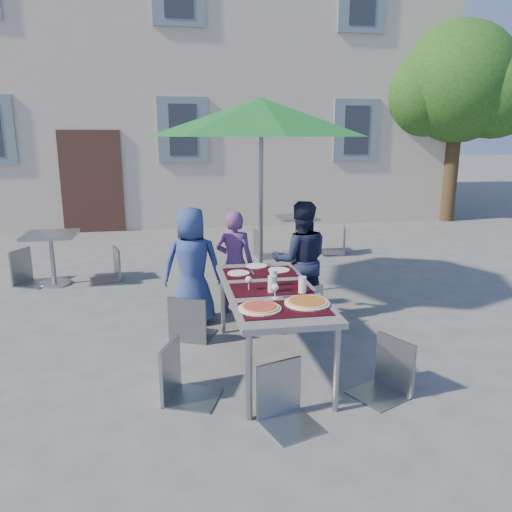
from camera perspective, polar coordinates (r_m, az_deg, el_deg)
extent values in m
plane|color=#4E4E50|center=(4.44, -3.83, -14.61)|extent=(90.00, 90.00, 0.00)
cube|color=#B8A794|center=(15.46, -9.08, 18.74)|extent=(13.00, 8.00, 7.00)
cube|color=#3D251D|center=(11.51, -18.25, 8.04)|extent=(1.30, 0.06, 2.20)
cube|color=slate|center=(11.36, -8.35, 14.07)|extent=(1.10, 0.06, 1.40)
cube|color=#262B33|center=(11.34, -8.35, 14.07)|extent=(0.60, 0.04, 1.10)
cube|color=slate|center=(12.18, 11.40, 13.91)|extent=(1.10, 0.06, 1.40)
cube|color=#262B33|center=(12.16, 11.43, 13.91)|extent=(0.60, 0.04, 1.10)
cylinder|color=#3F2F1B|center=(13.33, 21.39, 9.77)|extent=(0.36, 0.36, 2.80)
sphere|color=#184412|center=(13.37, 22.13, 17.90)|extent=(2.80, 2.80, 2.80)
sphere|color=#184412|center=(13.21, 18.22, 16.96)|extent=(2.00, 2.00, 2.00)
sphere|color=#184412|center=(13.40, 25.63, 16.70)|extent=(2.20, 2.20, 2.20)
sphere|color=#184412|center=(14.04, 21.70, 19.75)|extent=(1.80, 1.80, 1.80)
cube|color=#4B4A4F|center=(4.51, 1.67, -4.08)|extent=(0.80, 1.85, 0.05)
cylinder|color=gray|center=(3.81, -0.79, -13.68)|extent=(0.05, 0.05, 0.70)
cylinder|color=gray|center=(3.97, 9.19, -12.71)|extent=(0.05, 0.05, 0.70)
cylinder|color=gray|center=(5.39, -3.79, -5.29)|extent=(0.05, 0.05, 0.70)
cylinder|color=gray|center=(5.50, 3.28, -4.89)|extent=(0.05, 0.05, 0.70)
cube|color=black|center=(4.00, 3.29, -6.06)|extent=(0.70, 0.42, 0.01)
cube|color=black|center=(4.50, 1.68, -3.74)|extent=(0.70, 0.42, 0.01)
cube|color=black|center=(5.02, 0.40, -1.89)|extent=(0.70, 0.42, 0.01)
cylinder|color=white|center=(3.98, 0.42, -6.01)|extent=(0.35, 0.35, 0.01)
cylinder|color=tan|center=(3.97, 0.42, -5.84)|extent=(0.31, 0.31, 0.01)
cylinder|color=maroon|center=(3.97, 0.43, -5.73)|extent=(0.27, 0.27, 0.01)
cylinder|color=white|center=(4.12, 5.85, -5.36)|extent=(0.37, 0.37, 0.01)
cylinder|color=tan|center=(4.12, 5.86, -5.20)|extent=(0.33, 0.33, 0.01)
cylinder|color=maroon|center=(4.11, 5.86, -5.10)|extent=(0.29, 0.29, 0.01)
cylinder|color=silver|center=(4.39, 1.82, -3.24)|extent=(0.07, 0.07, 0.15)
cylinder|color=silver|center=(4.57, 2.00, -2.55)|extent=(0.07, 0.07, 0.15)
cylinder|color=silver|center=(4.38, 5.33, -3.33)|extent=(0.07, 0.07, 0.15)
cylinder|color=silver|center=(4.46, -0.84, -3.93)|extent=(0.06, 0.06, 0.00)
cylinder|color=silver|center=(4.45, -0.84, -3.47)|extent=(0.01, 0.01, 0.08)
sphere|color=silver|center=(4.43, -0.84, -2.73)|extent=(0.06, 0.06, 0.06)
cylinder|color=silver|center=(4.25, 2.17, -4.84)|extent=(0.06, 0.06, 0.00)
cylinder|color=silver|center=(4.24, 2.18, -4.35)|extent=(0.01, 0.01, 0.08)
sphere|color=silver|center=(4.22, 2.18, -3.58)|extent=(0.06, 0.06, 0.06)
cylinder|color=white|center=(4.98, -2.00, -1.95)|extent=(0.22, 0.22, 0.01)
cube|color=#AEB1B6|center=(5.00, -0.41, -1.89)|extent=(0.02, 0.18, 0.00)
cylinder|color=white|center=(5.09, 2.64, -1.60)|extent=(0.22, 0.22, 0.01)
cube|color=#AEB1B6|center=(5.12, 4.16, -1.55)|extent=(0.02, 0.18, 0.00)
cylinder|color=white|center=(5.24, 0.08, -1.13)|extent=(0.22, 0.22, 0.01)
cube|color=#AEB1B6|center=(5.27, 1.58, -1.08)|extent=(0.02, 0.18, 0.00)
imported|color=navy|center=(5.65, -7.32, -1.12)|extent=(0.67, 0.46, 1.33)
imported|color=#6D3D7D|center=(5.92, -2.49, -0.76)|extent=(0.52, 0.42, 1.25)
imported|color=#191E38|center=(5.76, 5.11, -0.54)|extent=(0.71, 0.46, 1.38)
cube|color=gray|center=(5.31, -7.21, -4.69)|extent=(0.53, 0.53, 0.03)
cube|color=gray|center=(5.06, -8.02, -2.75)|extent=(0.39, 0.18, 0.49)
cylinder|color=gray|center=(5.49, -4.80, -6.48)|extent=(0.02, 0.02, 0.43)
cylinder|color=gray|center=(5.60, -8.25, -6.17)|extent=(0.02, 0.02, 0.43)
cylinder|color=gray|center=(5.18, -5.94, -7.78)|extent=(0.02, 0.02, 0.43)
cylinder|color=gray|center=(5.29, -9.58, -7.42)|extent=(0.02, 0.02, 0.43)
cube|color=gray|center=(5.53, 0.87, -3.17)|extent=(0.58, 0.58, 0.03)
cube|color=gray|center=(5.24, 0.63, -0.98)|extent=(0.45, 0.17, 0.55)
cylinder|color=gray|center=(5.78, 3.05, -5.08)|extent=(0.02, 0.02, 0.49)
cylinder|color=gray|center=(5.82, -0.89, -4.94)|extent=(0.02, 0.02, 0.49)
cylinder|color=gray|center=(5.40, 2.75, -6.44)|extent=(0.02, 0.02, 0.49)
cylinder|color=gray|center=(5.44, -1.46, -6.27)|extent=(0.02, 0.02, 0.49)
cube|color=gray|center=(5.60, 4.69, -3.50)|extent=(0.52, 0.52, 0.03)
cube|color=gray|center=(5.37, 5.87, -1.52)|extent=(0.41, 0.15, 0.50)
cylinder|color=gray|center=(5.91, 5.20, -4.93)|extent=(0.02, 0.02, 0.44)
cylinder|color=gray|center=(5.73, 2.16, -5.48)|extent=(0.02, 0.02, 0.44)
cylinder|color=gray|center=(5.63, 7.18, -5.95)|extent=(0.02, 0.02, 0.44)
cylinder|color=gray|center=(5.44, 4.03, -6.57)|extent=(0.02, 0.02, 0.44)
cube|color=gray|center=(4.08, -7.32, -10.65)|extent=(0.52, 0.52, 0.03)
cube|color=gray|center=(4.05, -10.00, -7.28)|extent=(0.17, 0.38, 0.48)
cylinder|color=gray|center=(3.98, -5.62, -14.77)|extent=(0.02, 0.02, 0.42)
cylinder|color=gray|center=(4.27, -4.24, -12.64)|extent=(0.02, 0.02, 0.42)
cylinder|color=gray|center=(4.09, -10.37, -14.14)|extent=(0.02, 0.02, 0.42)
cylinder|color=gray|center=(4.37, -8.67, -12.13)|extent=(0.02, 0.02, 0.42)
cube|color=gray|center=(4.22, 14.10, -10.26)|extent=(0.52, 0.52, 0.03)
cube|color=gray|center=(4.27, 15.94, -6.73)|extent=(0.19, 0.37, 0.47)
cylinder|color=gray|center=(4.30, 10.70, -12.77)|extent=(0.02, 0.02, 0.41)
cylinder|color=gray|center=(4.10, 14.15, -14.34)|extent=(0.02, 0.02, 0.41)
cylinder|color=gray|center=(4.52, 13.74, -11.53)|extent=(0.02, 0.02, 0.41)
cylinder|color=gray|center=(4.33, 17.14, -12.92)|extent=(0.02, 0.02, 0.41)
cube|color=gray|center=(3.70, 4.15, -13.61)|extent=(0.48, 0.48, 0.03)
cube|color=gray|center=(3.75, 2.71, -9.44)|extent=(0.37, 0.15, 0.45)
cylinder|color=gray|center=(3.61, 3.27, -18.16)|extent=(0.02, 0.02, 0.40)
cylinder|color=gray|center=(3.77, 7.66, -16.78)|extent=(0.02, 0.02, 0.40)
cylinder|color=gray|center=(3.85, 0.62, -15.94)|extent=(0.02, 0.02, 0.40)
cylinder|color=gray|center=(4.00, 4.83, -14.78)|extent=(0.02, 0.02, 0.40)
cylinder|color=#AEB1B6|center=(6.67, 0.55, -4.22)|extent=(0.50, 0.50, 0.10)
cylinder|color=gray|center=(6.41, 0.58, 5.45)|extent=(0.06, 0.06, 2.36)
cone|color=#176826|center=(6.34, 0.60, 15.61)|extent=(2.79, 2.79, 0.46)
cylinder|color=#AEB1B6|center=(7.77, -21.99, -2.87)|extent=(0.44, 0.44, 0.04)
cylinder|color=gray|center=(7.68, -22.21, -0.52)|extent=(0.06, 0.06, 0.70)
cube|color=gray|center=(7.61, -22.46, 2.25)|extent=(0.70, 0.70, 0.04)
cube|color=gray|center=(7.77, -24.25, 0.26)|extent=(0.57, 0.57, 0.03)
cube|color=gray|center=(7.85, -25.60, 2.15)|extent=(0.20, 0.40, 0.51)
cylinder|color=gray|center=(7.57, -23.83, -1.85)|extent=(0.02, 0.02, 0.45)
cylinder|color=gray|center=(7.85, -22.21, -1.17)|extent=(0.02, 0.02, 0.45)
cylinder|color=gray|center=(7.80, -25.96, -1.64)|extent=(0.02, 0.02, 0.45)
cylinder|color=gray|center=(8.07, -24.31, -0.99)|extent=(0.02, 0.02, 0.45)
cube|color=gray|center=(7.63, -17.08, 0.41)|extent=(0.49, 0.49, 0.03)
cube|color=gray|center=(7.62, -15.80, 2.29)|extent=(0.14, 0.39, 0.47)
cylinder|color=gray|center=(7.82, -18.41, -1.02)|extent=(0.02, 0.02, 0.42)
cylinder|color=gray|center=(7.50, -18.02, -1.62)|extent=(0.02, 0.02, 0.42)
cylinder|color=gray|center=(7.87, -15.96, -0.75)|extent=(0.02, 0.02, 0.42)
cylinder|color=gray|center=(7.55, -15.47, -1.33)|extent=(0.02, 0.02, 0.42)
cylinder|color=#AEB1B6|center=(8.93, 4.64, 0.17)|extent=(0.44, 0.44, 0.04)
cylinder|color=gray|center=(8.86, 4.68, 2.13)|extent=(0.06, 0.06, 0.66)
cube|color=gray|center=(8.80, 4.72, 4.41)|extent=(0.66, 0.66, 0.04)
cube|color=gray|center=(8.72, 1.37, 2.68)|extent=(0.44, 0.44, 0.03)
cube|color=gray|center=(8.63, 0.16, 4.18)|extent=(0.07, 0.41, 0.48)
cylinder|color=gray|center=(8.66, 2.81, 1.09)|extent=(0.02, 0.02, 0.42)
cylinder|color=gray|center=(8.98, 2.09, 1.55)|extent=(0.02, 0.02, 0.42)
cylinder|color=gray|center=(8.56, 0.61, 0.95)|extent=(0.02, 0.02, 0.42)
cylinder|color=gray|center=(8.88, -0.04, 1.42)|extent=(0.02, 0.02, 0.42)
cube|color=gray|center=(9.11, 8.90, 2.95)|extent=(0.51, 0.51, 0.03)
cube|color=gray|center=(9.07, 10.15, 4.37)|extent=(0.15, 0.39, 0.47)
cylinder|color=gray|center=(9.32, 7.80, 1.86)|extent=(0.02, 0.02, 0.42)
cylinder|color=gray|center=(8.98, 7.76, 1.42)|extent=(0.02, 0.02, 0.42)
cylinder|color=gray|center=(9.32, 9.90, 1.78)|extent=(0.02, 0.02, 0.42)
cylinder|color=gray|center=(8.99, 9.94, 1.34)|extent=(0.02, 0.02, 0.42)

